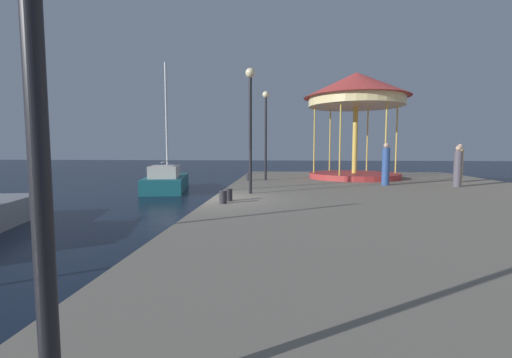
{
  "coord_description": "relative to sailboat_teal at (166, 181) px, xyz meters",
  "views": [
    {
      "loc": [
        2.48,
        -11.8,
        2.53
      ],
      "look_at": [
        1.21,
        4.44,
        1.09
      ],
      "focal_mm": 24.63,
      "sensor_mm": 36.0,
      "label": 1
    }
  ],
  "objects": [
    {
      "name": "person_mid_promenade",
      "position": [
        11.67,
        -3.59,
        1.13
      ],
      "size": [
        0.34,
        0.34,
        1.97
      ],
      "color": "#2D4C8C",
      "rests_on": "quay_dock"
    },
    {
      "name": "sailboat_teal",
      "position": [
        0.0,
        0.0,
        0.0
      ],
      "size": [
        3.21,
        5.77,
        7.62
      ],
      "color": "#19606B",
      "rests_on": "ground"
    },
    {
      "name": "person_by_the_water",
      "position": [
        14.69,
        -3.99,
        1.06
      ],
      "size": [
        0.34,
        0.34,
        1.84
      ],
      "color": "#514C56",
      "rests_on": "quay_dock"
    },
    {
      "name": "carousel",
      "position": [
        11.0,
        0.24,
        4.69
      ],
      "size": [
        5.9,
        5.9,
        5.96
      ],
      "color": "#B23333",
      "rests_on": "quay_dock"
    },
    {
      "name": "person_far_corner",
      "position": [
        15.83,
        -1.73,
        1.11
      ],
      "size": [
        0.34,
        0.34,
        1.94
      ],
      "color": "tan",
      "rests_on": "quay_dock"
    },
    {
      "name": "ground_plane",
      "position": [
        4.46,
        -8.45,
        -0.6
      ],
      "size": [
        120.0,
        120.0,
        0.0
      ],
      "primitive_type": "plane",
      "color": "black"
    },
    {
      "name": "lamp_post_mid_promenade",
      "position": [
        5.69,
        -7.04,
        3.36
      ],
      "size": [
        0.36,
        0.36,
        4.68
      ],
      "color": "black",
      "rests_on": "quay_dock"
    },
    {
      "name": "bollard_center",
      "position": [
        5.06,
        -9.51,
        0.4
      ],
      "size": [
        0.24,
        0.24,
        0.4
      ],
      "primitive_type": "cylinder",
      "color": "#2D2D33",
      "rests_on": "quay_dock"
    },
    {
      "name": "lamp_post_far_end",
      "position": [
        5.98,
        -1.41,
        3.39
      ],
      "size": [
        0.36,
        0.36,
        4.73
      ],
      "color": "black",
      "rests_on": "quay_dock"
    },
    {
      "name": "quay_dock",
      "position": [
        11.36,
        -8.45,
        -0.2
      ],
      "size": [
        13.81,
        28.19,
        0.8
      ],
      "primitive_type": "cube",
      "color": "gray",
      "rests_on": "ground"
    },
    {
      "name": "bollard_south",
      "position": [
        5.16,
        -8.97,
        0.4
      ],
      "size": [
        0.24,
        0.24,
        0.4
      ],
      "primitive_type": "cylinder",
      "color": "#2D2D33",
      "rests_on": "quay_dock"
    },
    {
      "name": "bollard_north",
      "position": [
        5.06,
        -1.68,
        0.4
      ],
      "size": [
        0.24,
        0.24,
        0.4
      ],
      "primitive_type": "cylinder",
      "color": "#2D2D33",
      "rests_on": "quay_dock"
    }
  ]
}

